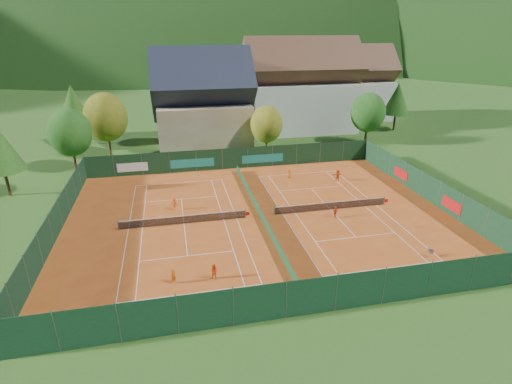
% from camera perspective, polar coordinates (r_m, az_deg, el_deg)
% --- Properties ---
extents(ground, '(600.00, 600.00, 0.00)m').
position_cam_1_polar(ground, '(42.55, 0.57, -3.52)').
color(ground, '#285219').
rests_on(ground, ground).
extents(clay_pad, '(40.00, 32.00, 0.01)m').
position_cam_1_polar(clay_pad, '(42.54, 0.57, -3.49)').
color(clay_pad, '#B24C1A').
rests_on(clay_pad, ground).
extents(court_markings_left, '(11.03, 23.83, 0.00)m').
position_cam_1_polar(court_markings_left, '(41.68, -10.25, -4.45)').
color(court_markings_left, white).
rests_on(court_markings_left, ground).
extents(court_markings_right, '(11.03, 23.83, 0.00)m').
position_cam_1_polar(court_markings_right, '(44.83, 10.60, -2.47)').
color(court_markings_right, white).
rests_on(court_markings_right, ground).
extents(tennis_net_left, '(13.30, 0.10, 1.02)m').
position_cam_1_polar(tennis_net_left, '(41.46, -10.08, -3.82)').
color(tennis_net_left, '#59595B').
rests_on(tennis_net_left, ground).
extents(tennis_net_right, '(13.30, 0.10, 1.02)m').
position_cam_1_polar(tennis_net_right, '(44.68, 10.83, -1.88)').
color(tennis_net_right, '#59595B').
rests_on(tennis_net_right, ground).
extents(court_divider, '(0.03, 28.80, 1.00)m').
position_cam_1_polar(court_divider, '(42.32, 0.57, -2.89)').
color(court_divider, '#163D21').
rests_on(court_divider, ground).
extents(fence_north, '(40.00, 0.10, 3.00)m').
position_cam_1_polar(fence_north, '(56.54, -3.47, 4.78)').
color(fence_north, '#12331B').
rests_on(fence_north, ground).
extents(fence_south, '(40.00, 0.04, 3.00)m').
position_cam_1_polar(fence_south, '(28.63, 7.92, -14.57)').
color(fence_south, '#143822').
rests_on(fence_south, ground).
extents(fence_west, '(0.04, 32.00, 3.00)m').
position_cam_1_polar(fence_west, '(42.61, -26.73, -3.82)').
color(fence_west, '#133520').
rests_on(fence_west, ground).
extents(fence_east, '(0.09, 32.00, 3.00)m').
position_cam_1_polar(fence_east, '(50.01, 23.52, 0.48)').
color(fence_east, '#12321C').
rests_on(fence_east, ground).
extents(chalet, '(16.20, 12.00, 16.00)m').
position_cam_1_polar(chalet, '(68.56, -7.60, 12.22)').
color(chalet, beige).
rests_on(chalet, ground).
extents(hotel_block_a, '(21.60, 11.00, 17.25)m').
position_cam_1_polar(hotel_block_a, '(78.08, 6.39, 14.09)').
color(hotel_block_a, silver).
rests_on(hotel_block_a, ground).
extents(hotel_block_b, '(17.28, 10.00, 15.50)m').
position_cam_1_polar(hotel_block_b, '(90.73, 13.43, 14.31)').
color(hotel_block_b, silver).
rests_on(hotel_block_b, ground).
extents(tree_west_front, '(5.72, 5.72, 8.69)m').
position_cam_1_polar(tree_west_front, '(60.31, -25.06, 7.71)').
color(tree_west_front, '#4B2C1B').
rests_on(tree_west_front, ground).
extents(tree_west_mid, '(6.44, 6.44, 9.78)m').
position_cam_1_polar(tree_west_mid, '(65.20, -20.68, 9.97)').
color(tree_west_mid, '#49301A').
rests_on(tree_west_mid, ground).
extents(tree_west_back, '(5.60, 5.60, 10.00)m').
position_cam_1_polar(tree_west_back, '(73.90, -24.66, 11.25)').
color(tree_west_back, '#4E331B').
rests_on(tree_west_back, ground).
extents(tree_center, '(5.01, 5.01, 7.60)m').
position_cam_1_polar(tree_center, '(62.59, 1.51, 9.65)').
color(tree_center, '#412D17').
rests_on(tree_center, ground).
extents(tree_east_front, '(5.72, 5.72, 8.69)m').
position_cam_1_polar(tree_east_front, '(70.62, 15.72, 10.88)').
color(tree_east_front, '#48301A').
rests_on(tree_east_front, ground).
extents(tree_east_mid, '(5.04, 5.04, 9.00)m').
position_cam_1_polar(tree_east_mid, '(82.24, 19.55, 12.46)').
color(tree_east_mid, '#4D301B').
rests_on(tree_east_mid, ground).
extents(tree_east_back, '(7.15, 7.15, 10.86)m').
position_cam_1_polar(tree_east_back, '(85.46, 12.08, 14.04)').
color(tree_east_back, '#452918').
rests_on(tree_east_back, ground).
extents(mountain_backdrop, '(820.00, 530.00, 242.00)m').
position_cam_1_polar(mountain_backdrop, '(279.42, -4.42, 10.42)').
color(mountain_backdrop, black).
rests_on(mountain_backdrop, ground).
extents(ball_hopper, '(0.34, 0.34, 0.80)m').
position_cam_1_polar(ball_hopper, '(38.33, 23.68, -7.77)').
color(ball_hopper, slate).
rests_on(ball_hopper, ground).
extents(loose_ball_0, '(0.07, 0.07, 0.07)m').
position_cam_1_polar(loose_ball_0, '(35.90, -7.07, -8.93)').
color(loose_ball_0, '#CCD833').
rests_on(loose_ball_0, ground).
extents(loose_ball_1, '(0.07, 0.07, 0.07)m').
position_cam_1_polar(loose_ball_1, '(34.90, 16.19, -10.76)').
color(loose_ball_1, '#CCD833').
rests_on(loose_ball_1, ground).
extents(loose_ball_2, '(0.07, 0.07, 0.07)m').
position_cam_1_polar(loose_ball_2, '(44.70, -0.20, -2.10)').
color(loose_ball_2, '#CCD833').
rests_on(loose_ball_2, ground).
extents(loose_ball_3, '(0.07, 0.07, 0.07)m').
position_cam_1_polar(loose_ball_3, '(47.99, -7.38, -0.52)').
color(loose_ball_3, '#CCD833').
rests_on(loose_ball_3, ground).
extents(player_left_near, '(0.57, 0.51, 1.31)m').
position_cam_1_polar(player_left_near, '(32.48, -11.73, -11.70)').
color(player_left_near, '#CF5E12').
rests_on(player_left_near, ground).
extents(player_left_mid, '(0.84, 0.79, 1.38)m').
position_cam_1_polar(player_left_mid, '(32.40, -6.02, -11.31)').
color(player_left_mid, '#E65214').
rests_on(player_left_mid, ground).
extents(player_left_far, '(1.06, 0.76, 1.48)m').
position_cam_1_polar(player_left_far, '(44.62, -11.60, -1.65)').
color(player_left_far, '#FA5316').
rests_on(player_left_far, ground).
extents(player_right_near, '(0.81, 0.62, 1.28)m').
position_cam_1_polar(player_right_near, '(42.81, 11.25, -2.84)').
color(player_right_near, '#D04212').
rests_on(player_right_near, ground).
extents(player_right_far_a, '(0.60, 0.39, 1.22)m').
position_cam_1_polar(player_right_far_a, '(53.19, 4.75, 2.60)').
color(player_right_far_a, '#D66013').
rests_on(player_right_far_a, ground).
extents(player_right_far_b, '(1.43, 0.48, 1.53)m').
position_cam_1_polar(player_right_far_b, '(53.05, 11.56, 2.34)').
color(player_right_far_b, '#DE5913').
rests_on(player_right_far_b, ground).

